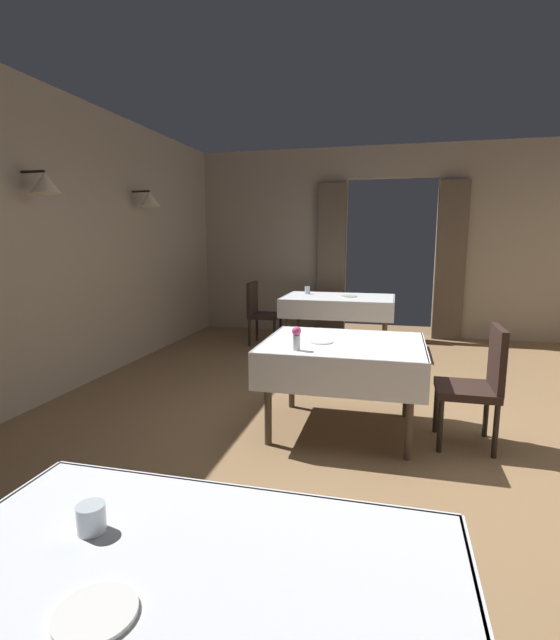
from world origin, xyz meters
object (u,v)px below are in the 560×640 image
(dining_table_mid, at_px, (343,353))
(chair_mid_right, at_px, (478,381))
(dining_table_near, at_px, (184,611))
(glass_far_b, at_px, (307,290))
(chair_far_left, at_px, (260,310))
(glass_near_a, at_px, (91,518))
(plate_mid_b, at_px, (321,342))
(plate_near_b, at_px, (95,613))
(flower_vase_mid, at_px, (296,337))
(plate_far_a, at_px, (349,296))
(dining_table_far, at_px, (339,302))

(dining_table_mid, height_order, chair_mid_right, chair_mid_right)
(dining_table_near, bearing_deg, glass_far_b, 97.61)
(chair_mid_right, height_order, chair_far_left, same)
(glass_near_a, height_order, plate_mid_b, glass_near_a)
(plate_near_b, relative_size, flower_vase_mid, 1.03)
(chair_far_left, height_order, plate_near_b, chair_far_left)
(chair_mid_right, distance_m, glass_far_b, 3.74)
(plate_far_a, distance_m, glass_far_b, 0.67)
(dining_table_near, relative_size, glass_far_b, 12.66)
(glass_near_a, bearing_deg, dining_table_mid, 80.84)
(glass_far_b, bearing_deg, plate_near_b, -83.81)
(dining_table_far, height_order, flower_vase_mid, flower_vase_mid)
(dining_table_mid, relative_size, dining_table_far, 0.82)
(glass_near_a, relative_size, plate_far_a, 0.34)
(glass_far_b, bearing_deg, chair_mid_right, -59.19)
(plate_near_b, xyz_separation_m, plate_far_a, (-0.02, 5.88, 0.00))
(dining_table_far, bearing_deg, chair_far_left, -178.37)
(plate_near_b, bearing_deg, flower_vase_mid, 91.81)
(glass_near_a, bearing_deg, flower_vase_mid, 87.07)
(dining_table_near, relative_size, glass_near_a, 17.64)
(chair_far_left, height_order, plate_far_a, chair_far_left)
(chair_far_left, relative_size, plate_near_b, 5.03)
(chair_mid_right, bearing_deg, dining_table_mid, 177.14)
(dining_table_near, distance_m, dining_table_far, 5.70)
(dining_table_mid, relative_size, chair_mid_right, 1.37)
(dining_table_far, xyz_separation_m, chair_mid_right, (1.42, -3.00, -0.15))
(flower_vase_mid, xyz_separation_m, plate_mid_b, (0.13, 0.30, -0.09))
(dining_table_near, distance_m, plate_mid_b, 2.68)
(glass_near_a, height_order, glass_far_b, glass_far_b)
(plate_near_b, bearing_deg, chair_mid_right, 66.33)
(dining_table_far, bearing_deg, dining_table_near, -87.05)
(dining_table_mid, height_order, dining_table_far, same)
(glass_far_b, bearing_deg, plate_far_a, -16.13)
(plate_mid_b, relative_size, plate_far_a, 0.80)
(dining_table_far, bearing_deg, flower_vase_mid, -88.58)
(flower_vase_mid, bearing_deg, dining_table_mid, 50.64)
(dining_table_far, xyz_separation_m, glass_near_a, (-0.03, -5.60, 0.12))
(plate_near_b, bearing_deg, plate_mid_b, 88.89)
(chair_far_left, distance_m, glass_far_b, 0.77)
(flower_vase_mid, xyz_separation_m, plate_far_a, (0.06, 3.35, -0.09))
(dining_table_far, height_order, plate_mid_b, plate_mid_b)
(dining_table_far, xyz_separation_m, glass_far_b, (-0.50, 0.21, 0.14))
(dining_table_mid, bearing_deg, dining_table_far, 97.59)
(glass_near_a, xyz_separation_m, plate_far_a, (0.18, 5.62, -0.03))
(dining_table_near, height_order, plate_far_a, plate_far_a)
(dining_table_far, bearing_deg, dining_table_mid, -82.41)
(dining_table_far, xyz_separation_m, plate_far_a, (0.14, 0.02, 0.09))
(dining_table_near, bearing_deg, chair_mid_right, 67.41)
(glass_near_a, bearing_deg, chair_mid_right, 60.82)
(dining_table_near, xyz_separation_m, glass_near_a, (-0.33, 0.10, 0.14))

